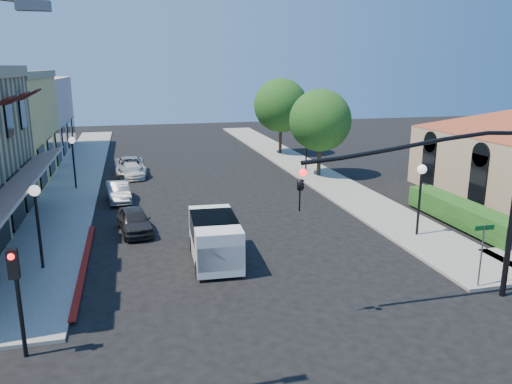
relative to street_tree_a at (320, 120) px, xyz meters
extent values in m
plane|color=black|center=(-8.80, -22.00, -4.19)|extent=(120.00, 120.00, 0.00)
cube|color=gray|center=(-17.55, 5.00, -4.13)|extent=(3.50, 50.00, 0.12)
cube|color=gray|center=(-0.05, 5.00, -4.13)|extent=(3.50, 50.00, 0.12)
cube|color=maroon|center=(-15.70, -14.00, -4.19)|extent=(0.25, 10.00, 0.06)
cube|color=#561416|center=(-18.40, -11.00, -1.14)|extent=(1.75, 17.00, 0.67)
cube|color=#44110D|center=(-18.75, -11.20, 2.36)|extent=(1.02, 1.50, 0.60)
cube|color=#44110D|center=(-18.75, -7.80, 2.36)|extent=(1.02, 1.50, 0.60)
cube|color=#44110D|center=(-18.75, -4.40, 2.36)|extent=(1.02, 1.50, 0.60)
cube|color=black|center=(-19.25, -11.70, -2.59)|extent=(0.12, 2.60, 2.60)
cube|color=black|center=(-19.25, -8.30, -2.59)|extent=(0.12, 2.60, 2.60)
cube|color=black|center=(-19.25, -4.90, -2.59)|extent=(0.12, 2.60, 2.60)
cube|color=beige|center=(-24.30, 16.00, -0.69)|extent=(10.00, 12.00, 7.00)
cube|color=black|center=(5.65, -10.50, -2.39)|extent=(0.12, 1.40, 2.80)
cube|color=black|center=(5.65, -5.50, -2.39)|extent=(0.12, 1.40, 2.80)
cube|color=#1E4814|center=(2.90, -13.00, -4.19)|extent=(1.40, 8.00, 1.10)
cylinder|color=black|center=(0.00, 0.00, -3.14)|extent=(0.28, 0.28, 2.10)
sphere|color=#1E4814|center=(0.00, 0.00, 0.01)|extent=(4.56, 4.56, 4.56)
cylinder|color=black|center=(0.00, 10.00, -3.06)|extent=(0.28, 0.28, 2.27)
sphere|color=#1E4814|center=(0.00, 10.00, 0.36)|extent=(4.94, 4.94, 4.94)
cylinder|color=black|center=(-0.80, -20.50, -1.19)|extent=(0.20, 0.20, 6.00)
cylinder|color=black|center=(-4.70, -20.50, 1.41)|extent=(7.80, 0.14, 0.14)
imported|color=black|center=(-8.60, -20.50, 0.51)|extent=(0.20, 0.16, 1.00)
sphere|color=#FF0C0C|center=(-8.60, -20.68, 0.81)|extent=(0.22, 0.22, 0.22)
cylinder|color=black|center=(-16.80, -20.50, -2.69)|extent=(0.12, 0.12, 3.00)
cube|color=black|center=(-16.80, -20.65, -1.29)|extent=(0.28, 0.22, 0.85)
sphere|color=#FF0C0C|center=(-16.80, -20.77, -1.04)|extent=(0.18, 0.18, 0.18)
cube|color=#595B5E|center=(-15.10, -24.00, 4.96)|extent=(0.60, 0.25, 0.18)
cylinder|color=#595B5E|center=(-1.30, -19.80, -2.94)|extent=(0.06, 0.06, 2.50)
cube|color=#0C591E|center=(-1.30, -19.80, -1.79)|extent=(0.80, 0.04, 0.18)
cylinder|color=black|center=(-17.30, -14.00, -2.59)|extent=(0.12, 0.12, 3.20)
sphere|color=white|center=(-17.30, -14.00, -0.84)|extent=(0.44, 0.44, 0.44)
cylinder|color=black|center=(-17.30, 0.00, -2.59)|extent=(0.12, 0.12, 3.20)
sphere|color=white|center=(-17.30, 0.00, -0.84)|extent=(0.44, 0.44, 0.44)
cylinder|color=black|center=(-0.30, -14.00, -2.59)|extent=(0.12, 0.12, 3.20)
sphere|color=white|center=(-0.30, -14.00, -0.84)|extent=(0.44, 0.44, 0.44)
cylinder|color=black|center=(-0.30, 2.00, -2.59)|extent=(0.12, 0.12, 3.20)
sphere|color=white|center=(-0.30, 2.00, -0.84)|extent=(0.44, 0.44, 0.44)
cube|color=silver|center=(-10.35, -14.73, -3.17)|extent=(2.06, 4.37, 1.76)
cube|color=silver|center=(-10.43, -16.58, -3.27)|extent=(1.83, 0.67, 0.98)
cube|color=black|center=(-10.42, -16.24, -2.78)|extent=(1.66, 0.18, 0.88)
cube|color=black|center=(-10.33, -14.43, -2.73)|extent=(1.99, 2.62, 0.88)
cylinder|color=black|center=(-11.24, -16.15, -3.87)|extent=(0.27, 0.65, 0.64)
cylinder|color=black|center=(-11.10, -13.23, -3.87)|extent=(0.27, 0.65, 0.64)
cylinder|color=black|center=(-9.59, -16.23, -3.87)|extent=(0.27, 0.65, 0.64)
cylinder|color=black|center=(-9.45, -13.30, -3.87)|extent=(0.27, 0.65, 0.64)
imported|color=black|center=(-13.60, -10.00, -3.58)|extent=(1.94, 3.80, 1.24)
imported|color=gray|center=(-14.47, -3.68, -3.60)|extent=(1.61, 3.69, 1.18)
imported|color=silver|center=(-13.60, 3.00, -3.66)|extent=(1.95, 3.82, 1.06)
imported|color=#B1B3B6|center=(-13.72, 4.00, -3.53)|extent=(2.38, 4.86, 1.33)
camera|label=1|loc=(-13.50, -34.41, 3.89)|focal=35.00mm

